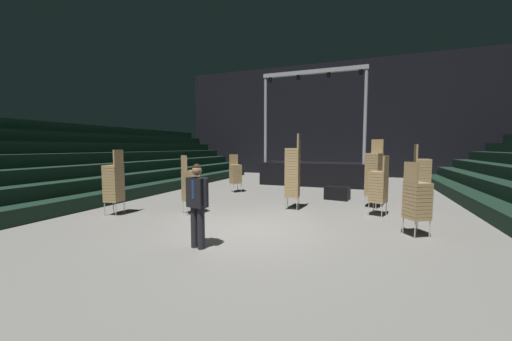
% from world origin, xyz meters
% --- Properties ---
extents(ground_plane, '(22.00, 30.00, 0.10)m').
position_xyz_m(ground_plane, '(0.00, 0.00, -0.05)').
color(ground_plane, slate).
extents(arena_end_wall, '(22.00, 0.30, 8.00)m').
position_xyz_m(arena_end_wall, '(0.00, 15.00, 4.00)').
color(arena_end_wall, black).
rests_on(arena_end_wall, ground_plane).
extents(bleacher_bank_left, '(5.25, 24.00, 3.15)m').
position_xyz_m(bleacher_bank_left, '(-8.38, 1.00, 1.58)').
color(bleacher_bank_left, black).
rests_on(bleacher_bank_left, ground_plane).
extents(stage_riser, '(5.55, 2.51, 5.92)m').
position_xyz_m(stage_riser, '(-0.00, 9.42, 0.72)').
color(stage_riser, black).
rests_on(stage_riser, ground_plane).
extents(man_with_tie, '(0.57, 0.31, 1.72)m').
position_xyz_m(man_with_tie, '(-0.51, -1.57, 0.97)').
color(man_with_tie, black).
rests_on(man_with_tie, ground_plane).
extents(chair_stack_front_left, '(0.57, 0.57, 1.79)m').
position_xyz_m(chair_stack_front_left, '(3.00, 2.75, 0.90)').
color(chair_stack_front_left, '#B2B5BA').
rests_on(chair_stack_front_left, ground_plane).
extents(chair_stack_front_right, '(0.50, 0.50, 1.96)m').
position_xyz_m(chair_stack_front_right, '(-4.46, 0.05, 0.98)').
color(chair_stack_front_right, '#B2B5BA').
rests_on(chair_stack_front_right, ground_plane).
extents(chair_stack_mid_left, '(0.47, 0.47, 2.48)m').
position_xyz_m(chair_stack_mid_left, '(0.39, 2.75, 1.24)').
color(chair_stack_mid_left, '#B2B5BA').
rests_on(chair_stack_mid_left, ground_plane).
extents(chair_stack_mid_right, '(0.62, 0.62, 1.71)m').
position_xyz_m(chair_stack_mid_right, '(-2.90, 5.37, 0.86)').
color(chair_stack_mid_right, '#B2B5BA').
rests_on(chair_stack_mid_right, ground_plane).
extents(chair_stack_mid_centre, '(0.62, 0.62, 1.79)m').
position_xyz_m(chair_stack_mid_centre, '(-2.37, 0.98, 0.90)').
color(chair_stack_mid_centre, '#B2B5BA').
rests_on(chair_stack_mid_centre, ground_plane).
extents(chair_stack_rear_left, '(0.45, 0.45, 2.14)m').
position_xyz_m(chair_stack_rear_left, '(4.28, 3.83, 1.07)').
color(chair_stack_rear_left, '#B2B5BA').
rests_on(chair_stack_rear_left, ground_plane).
extents(chair_stack_rear_right, '(0.59, 0.59, 2.31)m').
position_xyz_m(chair_stack_rear_right, '(2.89, 3.98, 1.15)').
color(chair_stack_rear_right, '#B2B5BA').
rests_on(chair_stack_rear_right, ground_plane).
extents(chair_stack_rear_centre, '(0.61, 0.61, 1.71)m').
position_xyz_m(chair_stack_rear_centre, '(3.74, 0.90, 0.86)').
color(chair_stack_rear_centre, '#B2B5BA').
rests_on(chair_stack_rear_centre, ground_plane).
extents(equipment_road_case, '(0.98, 0.73, 0.51)m').
position_xyz_m(equipment_road_case, '(1.61, 5.09, 0.25)').
color(equipment_road_case, black).
rests_on(equipment_road_case, ground_plane).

